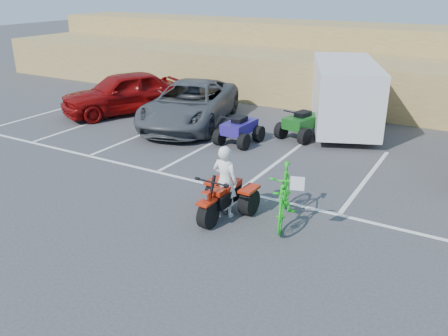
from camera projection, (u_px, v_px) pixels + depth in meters
The scene contains 11 objects.
ground at pixel (187, 230), 10.54m from camera, with size 100.00×100.00×0.00m, color #37373A.
parking_stripes at pixel (293, 177), 13.40m from camera, with size 28.00×5.16×0.01m.
grass_embankment at pixel (370, 66), 22.47m from camera, with size 40.00×8.50×3.10m.
red_trike_atv at pixel (222, 217), 11.11m from camera, with size 1.25×1.67×1.08m, color #AB1F09, non-canonical shape.
rider at pixel (225, 181), 10.92m from camera, with size 0.63×0.41×1.72m, color white.
green_dirt_bike at pixel (284, 195), 10.73m from camera, with size 0.61×2.17×1.30m, color #14BF19.
grey_pickup at pixel (190, 104), 18.04m from camera, with size 2.68×5.82×1.62m, color #44484C.
red_car at pixel (123, 93), 19.61m from camera, with size 2.02×5.03×1.71m, color #7B0706.
cargo_trailer at pixel (344, 93), 17.36m from camera, with size 3.94×5.66×2.45m.
quad_atv_blue at pixel (239, 143), 16.21m from camera, with size 1.17×1.57×1.03m, color navy, non-canonical shape.
quad_atv_green at pixel (301, 138), 16.75m from camera, with size 1.22×1.63×1.07m, color #125016, non-canonical shape.
Camera 1 is at (5.37, -7.63, 5.15)m, focal length 38.00 mm.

